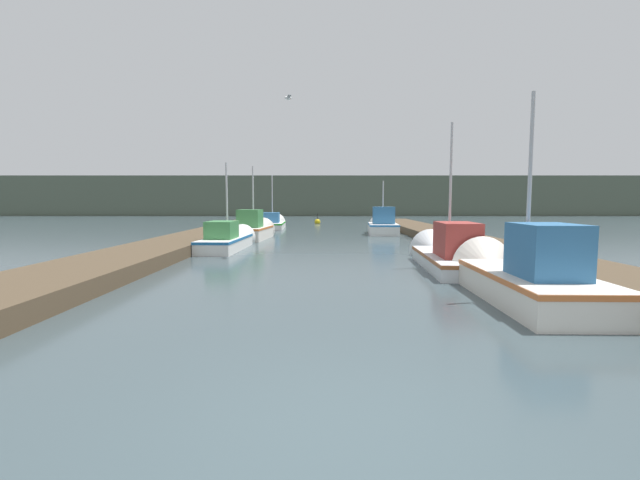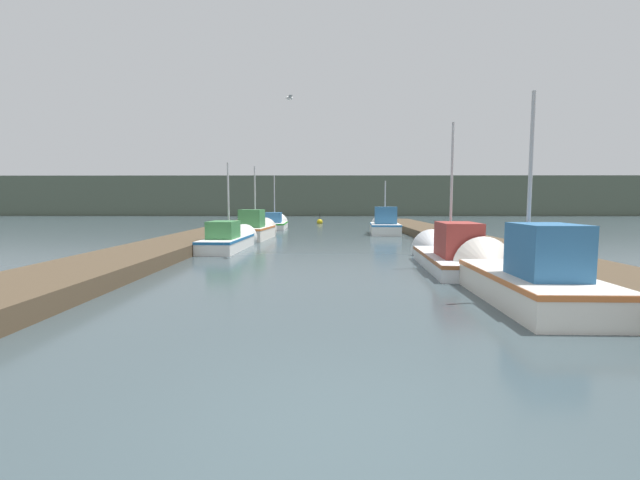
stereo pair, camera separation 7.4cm
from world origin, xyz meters
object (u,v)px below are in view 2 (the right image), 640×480
Objects in this scene: fishing_boat_0 at (521,276)px; fishing_boat_4 at (385,226)px; fishing_boat_1 at (448,253)px; mooring_piling_1 at (441,235)px; fishing_boat_3 at (256,229)px; seagull_lead at (289,98)px; mooring_piling_0 at (394,222)px; fishing_boat_2 at (231,239)px; fishing_boat_5 at (275,223)px; channel_buoy at (320,222)px.

fishing_boat_0 is 18.20m from fishing_boat_4.
mooring_piling_1 is at bearing 80.19° from fishing_boat_1.
seagull_lead is (2.49, -7.65, 5.28)m from fishing_boat_3.
mooring_piling_0 is (1.20, 3.76, 0.02)m from fishing_boat_4.
fishing_boat_3 is 8.17× the size of seagull_lead.
fishing_boat_2 reaches higher than mooring_piling_0.
mooring_piling_1 is (1.17, 10.50, 0.02)m from fishing_boat_0.
fishing_boat_0 is 0.85× the size of fishing_boat_1.
fishing_boat_5 is at bearing 91.08° from fishing_boat_2.
fishing_boat_2 is at bearing -100.20° from channel_buoy.
fishing_boat_4 is at bearing 31.10° from fishing_boat_3.
fishing_boat_3 is (-7.96, 14.48, 0.04)m from fishing_boat_0.
fishing_boat_5 is 17.91m from seagull_lead.
mooring_piling_1 reaches higher than channel_buoy.
fishing_boat_3 is at bearing 131.26° from fishing_boat_1.
fishing_boat_1 is at bearing -80.56° from channel_buoy.
fishing_boat_5 is (-7.61, 5.51, -0.15)m from fishing_boat_4.
mooring_piling_0 is at bearing 91.40° from mooring_piling_1.
fishing_boat_5 is (-7.92, 23.71, -0.13)m from fishing_boat_0.
fishing_boat_3 reaches higher than channel_buoy.
fishing_boat_3 is 1.00× the size of fishing_boat_4.
fishing_boat_1 is 26.13m from channel_buoy.
channel_buoy is (3.74, 20.77, -0.25)m from fishing_boat_2.
fishing_boat_4 reaches higher than channel_buoy.
fishing_boat_4 is at bearing 100.90° from mooring_piling_1.
seagull_lead reaches higher than mooring_piling_1.
fishing_boat_2 is 21.11m from channel_buoy.
fishing_boat_2 reaches higher than mooring_piling_1.
channel_buoy is 24.15m from seagull_lead.
fishing_boat_3 is (-7.70, 9.96, 0.11)m from fishing_boat_1.
fishing_boat_3 is 11.58m from mooring_piling_0.
seagull_lead reaches higher than fishing_boat_3.
seagull_lead reaches higher than channel_buoy.
fishing_boat_0 is 10.57m from mooring_piling_1.
fishing_boat_1 is 12.59m from fishing_boat_3.
fishing_boat_0 is 30.63m from channel_buoy.
fishing_boat_0 reaches higher than fishing_boat_2.
fishing_boat_3 is 9.63m from seagull_lead.
fishing_boat_0 is 4.75× the size of channel_buoy.
fishing_boat_5 is (0.03, 9.23, -0.17)m from fishing_boat_3.
fishing_boat_0 is 0.91× the size of fishing_boat_2.
fishing_boat_1 is 1.27× the size of fishing_boat_3.
fishing_boat_5 is at bearing 148.71° from fishing_boat_4.
fishing_boat_0 is at bearing -83.19° from fishing_boat_1.
fishing_boat_4 is (-0.32, 18.19, 0.02)m from fishing_boat_0.
fishing_boat_1 reaches higher than mooring_piling_0.
fishing_boat_2 is at bearing -126.40° from mooring_piling_0.
channel_buoy is (-4.54, 30.29, -0.32)m from fishing_boat_0.
seagull_lead is (-0.92, -23.47, 5.64)m from channel_buoy.
seagull_lead is at bearing -82.76° from fishing_boat_5.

